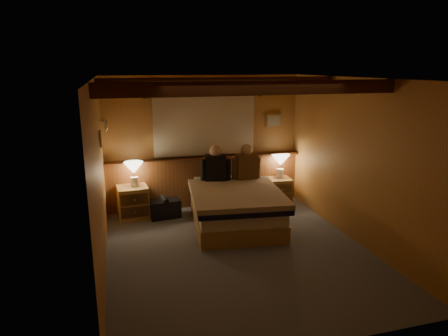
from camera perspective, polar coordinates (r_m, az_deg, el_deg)
name	(u,v)px	position (r m, az deg, el deg)	size (l,w,h in m)	color
floor	(238,251)	(5.80, 1.99, -11.76)	(4.20, 4.20, 0.00)	#575C67
ceiling	(239,78)	(5.21, 2.22, 12.68)	(4.20, 4.20, 0.00)	#E3AF55
wall_back	(204,142)	(7.36, -2.86, 3.76)	(3.60, 3.60, 0.00)	#C28F45
wall_left	(99,179)	(5.15, -17.39, -1.55)	(4.20, 4.20, 0.00)	#C28F45
wall_right	(356,161)	(6.16, 18.28, 0.94)	(4.20, 4.20, 0.00)	#C28F45
wall_front	(313,229)	(3.54, 12.55, -8.47)	(3.60, 3.60, 0.00)	#C28F45
wainscot	(205,180)	(7.47, -2.69, -1.73)	(3.60, 0.23, 0.94)	brown
curtain_window	(205,125)	(7.24, -2.77, 6.16)	(2.18, 0.09, 1.11)	#4F2B13
ceiling_beams	(236,85)	(5.36, 1.71, 11.76)	(3.60, 1.65, 0.16)	#4F2B13
coat_rail	(105,124)	(6.60, -16.68, 6.06)	(0.05, 0.55, 0.24)	silver
framed_print	(273,120)	(7.69, 7.07, 6.77)	(0.30, 0.04, 0.25)	tan
bed	(235,207)	(6.55, 1.63, -5.55)	(1.59, 1.95, 0.62)	#A97E48
nightstand_left	(133,202)	(7.09, -12.88, -4.74)	(0.54, 0.49, 0.55)	#A97E48
nightstand_right	(278,191)	(7.71, 7.78, -3.20)	(0.46, 0.42, 0.48)	#A97E48
lamp_left	(134,169)	(6.94, -12.77, -0.18)	(0.32, 0.32, 0.42)	white
lamp_right	(280,161)	(7.62, 8.07, 0.94)	(0.35, 0.35, 0.45)	white
person_left	(216,166)	(6.92, -1.20, 0.30)	(0.52, 0.29, 0.64)	black
person_right	(246,164)	(7.04, 3.21, 0.51)	(0.53, 0.21, 0.64)	brown
duffel_bag	(165,208)	(7.02, -8.47, -5.70)	(0.55, 0.36, 0.37)	black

